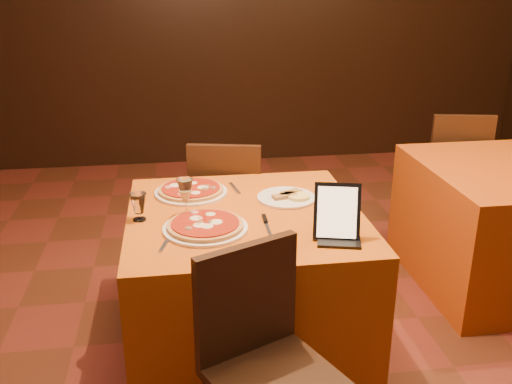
{
  "coord_description": "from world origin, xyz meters",
  "views": [
    {
      "loc": [
        -0.55,
        -2.14,
        1.8
      ],
      "look_at": [
        -0.19,
        0.3,
        0.86
      ],
      "focal_mm": 40.0,
      "sensor_mm": 36.0,
      "label": 1
    }
  ],
  "objects": [
    {
      "name": "fork_near",
      "position": [
        -0.61,
        0.03,
        0.75
      ],
      "size": [
        0.06,
        0.15,
        0.01
      ],
      "primitive_type": "cube",
      "rotation": [
        0.0,
        0.0,
        1.3
      ],
      "color": "silver",
      "rests_on": "main_table"
    },
    {
      "name": "chair_main_far",
      "position": [
        -0.24,
        1.11,
        0.46
      ],
      "size": [
        0.46,
        0.46,
        0.91
      ],
      "primitive_type": null,
      "rotation": [
        0.0,
        0.0,
        2.92
      ],
      "color": "black",
      "rests_on": "floor"
    },
    {
      "name": "side_table",
      "position": [
        1.45,
        0.78,
        0.38
      ],
      "size": [
        1.1,
        1.1,
        0.75
      ],
      "primitive_type": "cube",
      "color": "#AA410A",
      "rests_on": "floor"
    },
    {
      "name": "tablet",
      "position": [
        0.11,
        -0.0,
        0.87
      ],
      "size": [
        0.21,
        0.14,
        0.24
      ],
      "primitive_type": "cube",
      "rotation": [
        -0.35,
        0.0,
        -0.25
      ],
      "color": "black",
      "rests_on": "main_table"
    },
    {
      "name": "cutlet_dish",
      "position": [
        -0.01,
        0.46,
        0.76
      ],
      "size": [
        0.29,
        0.29,
        0.03
      ],
      "rotation": [
        0.0,
        0.0,
        -0.02
      ],
      "color": "white",
      "rests_on": "main_table"
    },
    {
      "name": "wine_glass",
      "position": [
        -0.52,
        0.31,
        0.84
      ],
      "size": [
        0.08,
        0.08,
        0.19
      ],
      "primitive_type": null,
      "rotation": [
        0.0,
        0.0,
        0.09
      ],
      "color": "#F9F18D",
      "rests_on": "main_table"
    },
    {
      "name": "floor",
      "position": [
        0.0,
        0.0,
        -0.01
      ],
      "size": [
        6.0,
        7.0,
        0.01
      ],
      "primitive_type": "cube",
      "color": "#5E2D19",
      "rests_on": "ground"
    },
    {
      "name": "wall_back",
      "position": [
        0.0,
        3.5,
        1.4
      ],
      "size": [
        6.0,
        0.01,
        2.8
      ],
      "primitive_type": "cube",
      "color": "black",
      "rests_on": "floor"
    },
    {
      "name": "chair_side_far",
      "position": [
        1.45,
        1.6,
        0.46
      ],
      "size": [
        0.51,
        0.51,
        0.91
      ],
      "primitive_type": null,
      "rotation": [
        0.0,
        0.0,
        2.95
      ],
      "color": "black",
      "rests_on": "floor"
    },
    {
      "name": "chair_main_near",
      "position": [
        -0.24,
        -0.51,
        0.46
      ],
      "size": [
        0.62,
        0.62,
        0.91
      ],
      "primitive_type": null,
      "rotation": [
        0.0,
        0.0,
        0.43
      ],
      "color": "black",
      "rests_on": "floor"
    },
    {
      "name": "pizza_far",
      "position": [
        -0.48,
        0.61,
        0.77
      ],
      "size": [
        0.37,
        0.37,
        0.03
      ],
      "rotation": [
        0.0,
        0.0,
        0.06
      ],
      "color": "white",
      "rests_on": "main_table"
    },
    {
      "name": "knife",
      "position": [
        -0.16,
        0.13,
        0.75
      ],
      "size": [
        0.02,
        0.19,
        0.01
      ],
      "primitive_type": "cube",
      "rotation": [
        0.0,
        0.0,
        1.55
      ],
      "color": "silver",
      "rests_on": "main_table"
    },
    {
      "name": "main_table",
      "position": [
        -0.24,
        0.32,
        0.38
      ],
      "size": [
        1.1,
        1.1,
        0.75
      ],
      "primitive_type": "cube",
      "color": "#B9520B",
      "rests_on": "floor"
    },
    {
      "name": "fork_far",
      "position": [
        -0.25,
        0.65,
        0.75
      ],
      "size": [
        0.05,
        0.17,
        0.01
      ],
      "primitive_type": "cube",
      "rotation": [
        0.0,
        0.0,
        1.74
      ],
      "color": "silver",
      "rests_on": "main_table"
    },
    {
      "name": "pizza_near",
      "position": [
        -0.44,
        0.16,
        0.77
      ],
      "size": [
        0.38,
        0.38,
        0.03
      ],
      "rotation": [
        0.0,
        0.0,
        0.36
      ],
      "color": "white",
      "rests_on": "main_table"
    },
    {
      "name": "water_glass",
      "position": [
        -0.73,
        0.31,
        0.81
      ],
      "size": [
        0.08,
        0.08,
        0.13
      ],
      "primitive_type": null,
      "rotation": [
        0.0,
        0.0,
        -0.14
      ],
      "color": "white",
      "rests_on": "main_table"
    }
  ]
}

